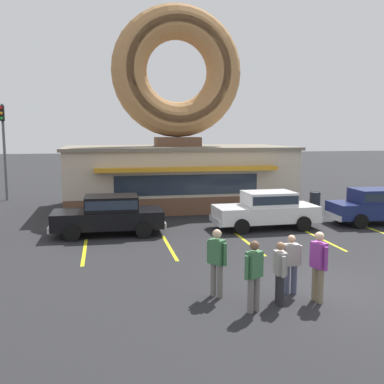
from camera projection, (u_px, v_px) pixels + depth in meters
The scene contains 16 objects.
ground_plane at pixel (321, 288), 12.03m from camera, with size 160.00×160.00×0.00m, color #232326.
donut_shop_building at pixel (178, 139), 24.79m from camera, with size 12.30×6.75×10.96m.
car_black at pixel (109, 214), 18.13m from camera, with size 4.58×2.02×1.60m.
car_white at pixel (266, 208), 19.36m from camera, with size 4.60×2.06×1.60m.
car_navy at pixel (378, 205), 20.32m from camera, with size 4.63×2.14×1.60m.
pedestrian_blue_sweater_man at pixel (254, 273), 10.31m from camera, with size 0.53×0.39×1.68m.
pedestrian_hooded_kid at pixel (280, 270), 10.76m from camera, with size 0.27×0.59×1.55m.
pedestrian_leather_jacket_man at pixel (318, 263), 10.92m from camera, with size 0.33×0.58×1.75m.
pedestrian_clipboard_woman at pixel (217, 259), 11.26m from camera, with size 0.43×0.48×1.74m.
pedestrian_beanie_man at pixel (291, 262), 11.46m from camera, with size 0.60×0.25×1.55m.
trash_bin at pixel (315, 201), 23.89m from camera, with size 0.57×0.57×0.97m.
traffic_light_pole at pixel (4, 139), 26.94m from camera, with size 0.28×0.47×5.80m.
parking_stripe_far_left at pixel (84, 251), 15.66m from camera, with size 0.12×3.60×0.01m, color yellow.
parking_stripe_left at pixel (169, 247), 16.24m from camera, with size 0.12×3.60×0.01m, color yellow.
parking_stripe_mid_left at pixel (249, 243), 16.82m from camera, with size 0.12×3.60×0.01m, color yellow.
parking_stripe_centre at pixel (322, 240), 17.40m from camera, with size 0.12×3.60×0.01m, color yellow.
Camera 1 is at (-5.65, -10.69, 4.14)m, focal length 42.00 mm.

